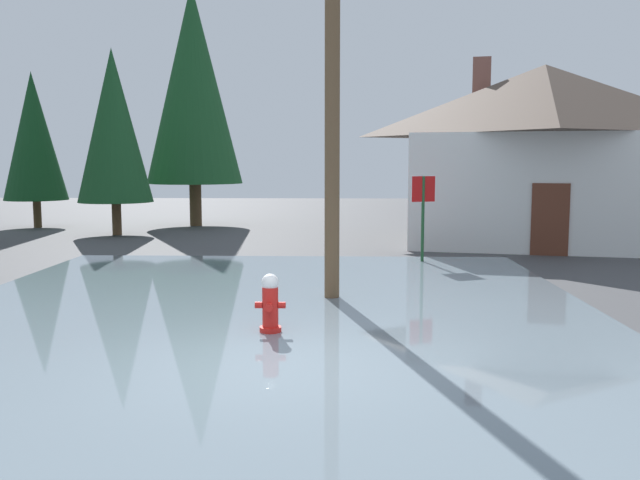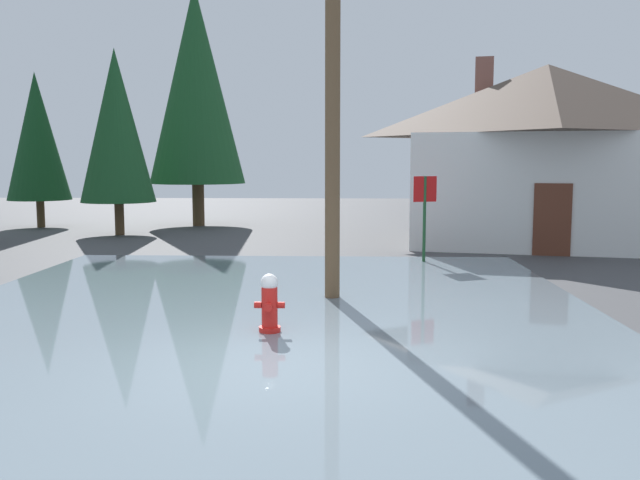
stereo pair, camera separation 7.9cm
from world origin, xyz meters
name	(u,v)px [view 1 (the left image)]	position (x,y,z in m)	size (l,w,h in m)	color
ground_plane	(278,370)	(0.00, 0.00, -0.05)	(80.00, 80.00, 0.10)	#424244
flood_puddle	(265,310)	(-0.51, 3.21, 0.02)	(11.55, 13.35, 0.03)	slate
lane_stop_bar	(264,415)	(0.02, -1.68, 0.00)	(4.20, 0.30, 0.01)	silver
fire_hydrant	(270,305)	(-0.26, 1.62, 0.45)	(0.46, 0.39, 0.92)	red
utility_pole	(332,83)	(0.63, 4.30, 4.01)	(1.60, 0.28, 7.67)	brown
stop_sign_far	(423,201)	(2.90, 9.03, 1.59)	(0.65, 0.26, 2.24)	#1E4C28
house	(542,151)	(7.24, 13.67, 2.93)	(9.73, 8.68, 6.08)	silver
pine_tree_tall_left	(114,126)	(-7.15, 15.40, 3.83)	(2.61, 2.61, 6.51)	#4C3823
pine_tree_mid_left	(34,136)	(-11.19, 18.03, 3.57)	(2.43, 2.43, 6.07)	#4C3823
pine_tree_short_left	(193,85)	(-5.10, 19.01, 5.63)	(3.83, 3.83, 9.57)	#4C3823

